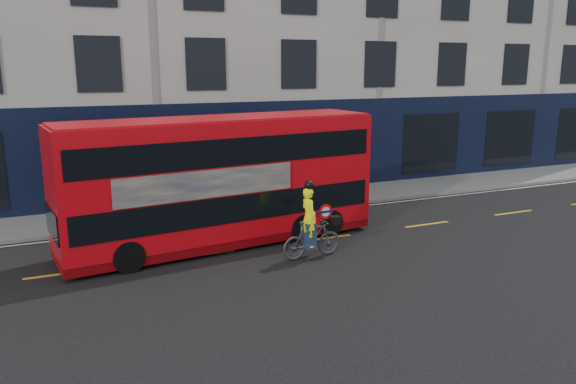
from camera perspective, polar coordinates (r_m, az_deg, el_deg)
ground at (r=15.47m, az=-6.94°, el=-8.00°), size 120.00×120.00×0.00m
pavement at (r=21.49m, az=-11.98°, el=-2.08°), size 60.00×3.00×0.12m
kerb at (r=20.07m, az=-11.09°, el=-3.08°), size 60.00×0.12×0.13m
building_terrace at (r=27.22m, az=-15.65°, el=16.59°), size 50.00×10.07×15.00m
road_edge_line at (r=19.80m, az=-10.89°, el=-3.47°), size 58.00×0.10×0.01m
lane_dashes at (r=16.83m, az=-8.43°, el=-6.30°), size 58.00×0.12×0.01m
bus at (r=17.25m, az=-6.69°, el=1.18°), size 9.98×3.34×3.95m
cyclist at (r=16.19m, az=2.36°, el=-4.10°), size 1.88×0.64×2.30m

